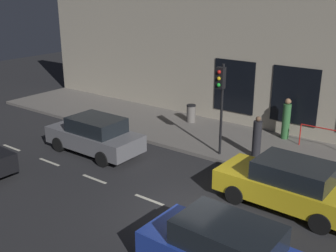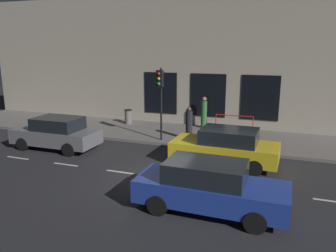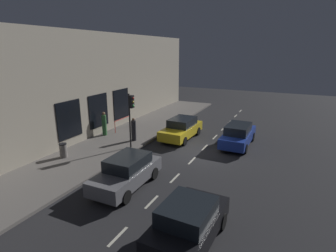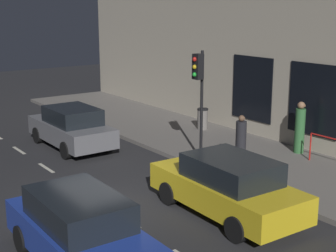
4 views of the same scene
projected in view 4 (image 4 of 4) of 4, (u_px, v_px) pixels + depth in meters
ground_plane at (108, 208)px, 13.67m from camera, size 60.00×60.00×0.00m
sidewalk at (268, 163)px, 17.22m from camera, size 4.50×32.00×0.15m
building_facade at (323, 44)px, 17.75m from camera, size 0.65×32.00×8.01m
lane_centre_line at (127, 220)px, 12.89m from camera, size 0.12×27.20×0.01m
traffic_light at (199, 80)px, 16.71m from camera, size 0.45×0.32×3.75m
parked_car_1 at (227, 186)px, 13.05m from camera, size 2.04×4.51×1.58m
parked_car_2 at (72, 127)px, 19.27m from camera, size 1.90×4.26×1.58m
parked_car_3 at (82, 233)px, 10.38m from camera, size 1.89×4.62×1.58m
pedestrian_0 at (300, 129)px, 18.03m from camera, size 0.43×0.43×1.87m
pedestrian_1 at (241, 143)px, 16.54m from camera, size 0.42×0.42×1.72m
trash_bin at (203, 119)px, 21.56m from camera, size 0.47×0.47×0.90m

